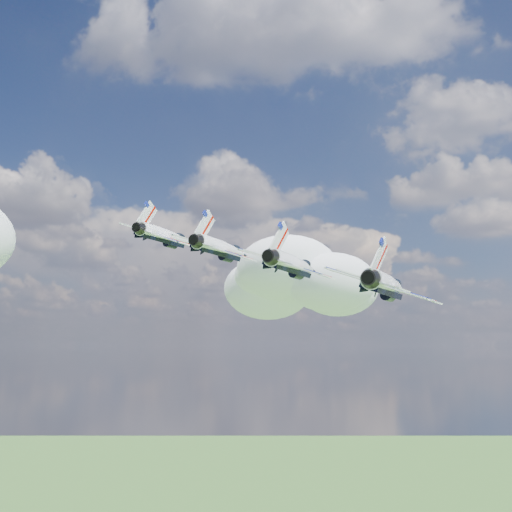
% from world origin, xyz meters
% --- Properties ---
extents(cloud_far, '(58.14, 45.68, 22.84)m').
position_xyz_m(cloud_far, '(-1.01, 182.31, 165.23)').
color(cloud_far, white).
extents(jet_0, '(14.05, 16.92, 7.42)m').
position_xyz_m(jet_0, '(-0.84, 11.91, 153.67)').
color(jet_0, white).
extents(jet_1, '(14.05, 16.92, 7.42)m').
position_xyz_m(jet_1, '(8.74, 4.64, 150.60)').
color(jet_1, white).
extents(jet_2, '(14.05, 16.92, 7.42)m').
position_xyz_m(jet_2, '(18.31, -2.64, 147.54)').
color(jet_2, silver).
extents(jet_3, '(14.05, 16.92, 7.42)m').
position_xyz_m(jet_3, '(27.88, -9.91, 144.47)').
color(jet_3, white).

